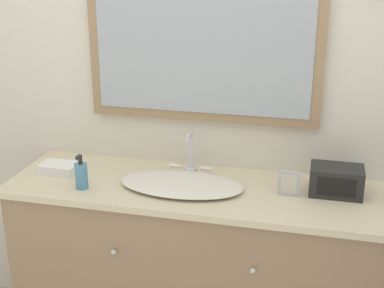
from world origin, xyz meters
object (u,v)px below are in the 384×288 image
(soap_bottle, at_px, (81,175))
(picture_frame, at_px, (289,184))
(sink_basin, at_px, (182,183))
(appliance_box, at_px, (336,181))

(soap_bottle, height_order, picture_frame, soap_bottle)
(soap_bottle, relative_size, picture_frame, 1.40)
(sink_basin, distance_m, soap_bottle, 0.44)
(picture_frame, bearing_deg, soap_bottle, -171.38)
(soap_bottle, xyz_separation_m, picture_frame, (0.89, 0.14, -0.01))
(soap_bottle, distance_m, picture_frame, 0.90)
(soap_bottle, relative_size, appliance_box, 0.71)
(appliance_box, distance_m, picture_frame, 0.21)
(picture_frame, bearing_deg, sink_basin, -177.52)
(soap_bottle, bearing_deg, picture_frame, 8.62)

